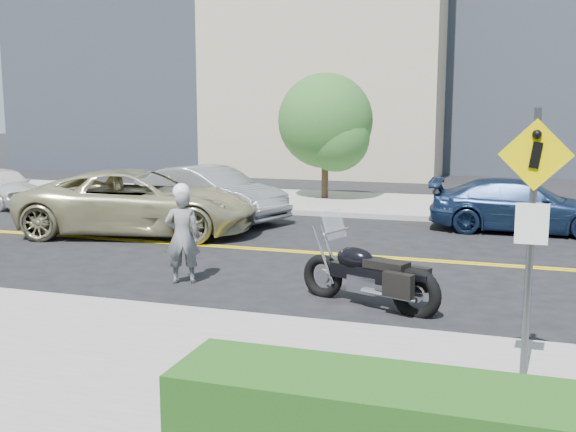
# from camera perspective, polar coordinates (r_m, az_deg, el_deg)

# --- Properties ---
(ground_plane) EXTENTS (120.00, 120.00, 0.00)m
(ground_plane) POSITION_cam_1_polar(r_m,az_deg,el_deg) (14.88, 2.38, -3.15)
(ground_plane) COLOR black
(ground_plane) RESTS_ON ground
(sidewalk_near) EXTENTS (60.00, 5.00, 0.15)m
(sidewalk_near) POSITION_cam_1_polar(r_m,az_deg,el_deg) (8.19, -12.31, -13.12)
(sidewalk_near) COLOR #9E9B91
(sidewalk_near) RESTS_ON ground_plane
(sidewalk_far) EXTENTS (60.00, 5.00, 0.15)m
(sidewalk_far) POSITION_cam_1_polar(r_m,az_deg,el_deg) (22.08, 7.63, 0.97)
(sidewalk_far) COLOR #9E9B91
(sidewalk_far) RESTS_ON ground_plane
(pedestrian_sign) EXTENTS (0.78, 0.08, 3.00)m
(pedestrian_sign) POSITION_cam_1_polar(r_m,az_deg,el_deg) (7.80, 19.95, -0.17)
(pedestrian_sign) COLOR #4C4C51
(pedestrian_sign) RESTS_ON sidewalk_near
(motorcyclist) EXTENTS (0.74, 0.63, 1.83)m
(motorcyclist) POSITION_cam_1_polar(r_m,az_deg,el_deg) (12.32, -8.94, -1.48)
(motorcyclist) COLOR #B2B1B6
(motorcyclist) RESTS_ON ground
(motorcycle) EXTENTS (2.56, 1.57, 1.49)m
(motorcycle) POSITION_cam_1_polar(r_m,az_deg,el_deg) (10.85, 6.88, -3.76)
(motorcycle) COLOR black
(motorcycle) RESTS_ON ground
(suv) EXTENTS (6.33, 3.87, 1.64)m
(suv) POSITION_cam_1_polar(r_m,az_deg,el_deg) (17.41, -12.45, 1.16)
(suv) COLOR #B9B387
(suv) RESTS_ON ground
(parked_car_white) EXTENTS (4.02, 2.90, 1.27)m
(parked_car_white) POSITION_cam_1_polar(r_m,az_deg,el_deg) (24.02, -23.04, 2.32)
(parked_car_white) COLOR white
(parked_car_white) RESTS_ON ground
(parked_car_silver) EXTENTS (4.94, 3.03, 1.54)m
(parked_car_silver) POSITION_cam_1_polar(r_m,az_deg,el_deg) (19.23, -6.62, 1.89)
(parked_car_silver) COLOR gray
(parked_car_silver) RESTS_ON ground
(parked_car_blue) EXTENTS (4.68, 1.98, 1.35)m
(parked_car_blue) POSITION_cam_1_polar(r_m,az_deg,el_deg) (18.38, 19.12, 0.82)
(parked_car_blue) COLOR navy
(parked_car_blue) RESTS_ON ground
(tree_far_a) EXTENTS (3.18, 3.18, 4.35)m
(tree_far_a) POSITION_cam_1_polar(r_m,az_deg,el_deg) (22.84, 3.18, 8.05)
(tree_far_a) COLOR #382619
(tree_far_a) RESTS_ON ground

